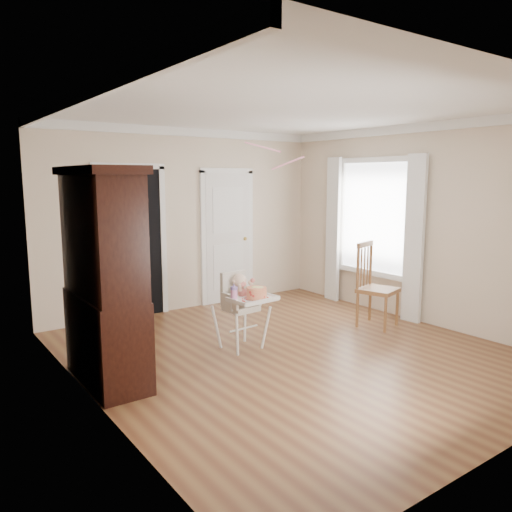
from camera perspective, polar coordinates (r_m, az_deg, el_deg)
floor at (r=5.83m, az=4.23°, el=-10.95°), size 5.00×5.00×0.00m
ceiling at (r=5.53m, az=4.57°, el=16.39°), size 5.00×5.00×0.00m
wall_back at (r=7.59m, az=-7.88°, el=4.10°), size 4.50×0.00×4.50m
wall_left at (r=4.43m, az=-18.49°, el=0.28°), size 0.00×5.00×5.00m
wall_right at (r=7.17m, az=18.31°, el=3.45°), size 0.00×5.00×5.00m
crown_molding at (r=5.52m, az=4.56°, el=15.77°), size 4.50×5.00×0.12m
doorway at (r=7.23m, az=-14.10°, el=1.75°), size 1.06×0.05×2.22m
closet_door at (r=7.95m, az=-3.29°, el=2.03°), size 0.96×0.09×2.13m
window_right at (r=7.62m, az=13.10°, el=3.49°), size 0.13×1.84×2.30m
high_chair at (r=5.80m, az=-1.69°, el=-5.19°), size 0.57×0.68×0.92m
baby at (r=5.78m, az=-1.82°, el=-3.96°), size 0.27×0.20×0.39m
cake at (r=5.60m, az=0.09°, el=-4.26°), size 0.29×0.29×0.14m
sippy_cup at (r=5.54m, az=-2.53°, el=-4.24°), size 0.08×0.08×0.19m
china_cabinet at (r=4.97m, az=-16.92°, el=-2.32°), size 0.55×1.24×2.09m
dining_chair at (r=6.88m, az=13.51°, el=-3.52°), size 0.57×0.57×1.13m
streamer at (r=6.46m, az=0.77°, el=12.35°), size 0.29×0.43×0.15m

